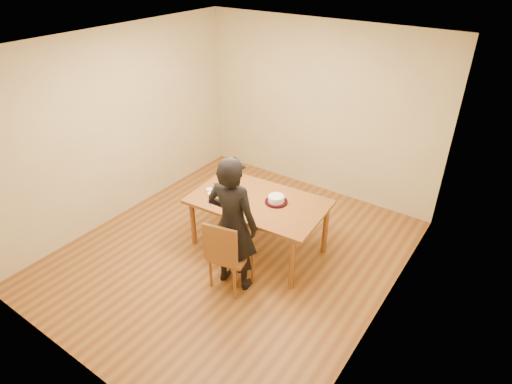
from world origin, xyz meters
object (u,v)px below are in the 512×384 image
Objects in this scene: dining_table at (258,202)px; dining_chair at (231,254)px; cake_plate at (276,202)px; person at (233,224)px; cake at (276,199)px.

dining_table is 0.84m from dining_chair.
cake_plate reaches higher than dining_chair.
dining_chair is at bearing -83.06° from dining_table.
cake_plate is at bearing 17.21° from dining_table.
person is (-0.07, -0.82, 0.09)m from cake_plate.
cake_plate is at bearing 73.34° from dining_chair.
cake reaches higher than cake_plate.
cake reaches higher than dining_chair.
person reaches higher than cake_plate.
cake is at bearing -102.64° from person.
dining_chair is 0.92m from cake_plate.
dining_table is 8.28× the size of cake.
person reaches higher than cake.
cake_plate is 0.04m from cake.
dining_table is 0.76m from person.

